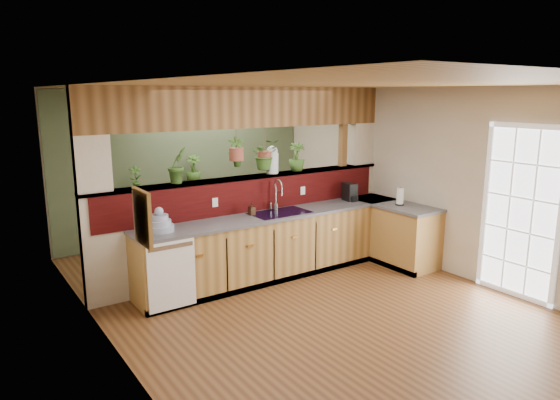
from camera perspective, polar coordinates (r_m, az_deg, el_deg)
ground at (r=6.27m, az=3.22°, el=-11.52°), size 4.60×7.00×0.01m
ceiling at (r=5.75m, az=3.53°, el=12.98°), size 4.60×7.00×0.01m
wall_back at (r=8.86m, az=-10.65°, el=4.01°), size 4.60×0.02×2.60m
wall_left at (r=4.85m, az=-18.68°, el=-2.97°), size 0.02×7.00×2.60m
wall_right at (r=7.48m, az=17.45°, el=2.22°), size 0.02×7.00×2.60m
pass_through_partition at (r=7.00m, az=-3.22°, el=1.20°), size 4.60×0.21×2.60m
pass_through_ledge at (r=6.96m, az=-3.45°, el=2.63°), size 4.60×0.21×0.04m
header_beam at (r=6.87m, az=-3.55°, el=10.52°), size 4.60×0.15×0.55m
sage_backwall at (r=8.84m, az=-10.60°, el=4.00°), size 4.55×0.02×2.55m
countertop at (r=7.25m, az=4.32°, el=-4.48°), size 4.14×1.52×0.90m
dishwasher at (r=5.95m, az=-12.26°, el=-8.37°), size 0.58×0.03×0.82m
navy_sink at (r=6.89m, az=-0.00°, el=-2.10°), size 0.82×0.50×0.18m
french_door at (r=6.80m, az=25.75°, el=-1.53°), size 0.06×1.02×2.16m
framed_print at (r=4.06m, az=-15.41°, el=-1.99°), size 0.04×0.35×0.45m
faucet at (r=6.98m, az=-0.33°, el=0.76°), size 0.20×0.19×0.44m
dish_stack at (r=6.10m, az=-13.60°, el=-2.65°), size 0.34×0.34×0.30m
soap_dispenser at (r=6.73m, az=-3.26°, el=-1.02°), size 0.08×0.08×0.17m
coffee_maker at (r=7.70m, az=8.02°, el=0.83°), size 0.14×0.24×0.27m
paper_towel at (r=7.54m, az=13.56°, el=0.35°), size 0.12×0.12×0.27m
glass_jar at (r=7.12m, az=-0.90°, el=4.64°), size 0.18×0.18×0.39m
ledge_plant_left at (r=6.44m, az=-11.65°, el=3.92°), size 0.31×0.28×0.46m
ledge_plant_right at (r=7.37m, az=1.92°, el=4.96°), size 0.30×0.30×0.41m
hanging_plant_a at (r=6.79m, az=-5.03°, el=6.68°), size 0.26×0.21×0.55m
hanging_plant_b at (r=7.02m, az=-1.78°, el=6.70°), size 0.43×0.39×0.55m
shelving_console at (r=8.61m, az=-12.48°, el=-1.72°), size 1.59×0.85×1.03m
shelf_plant_a at (r=8.29m, az=-16.19°, el=2.51°), size 0.23×0.19×0.38m
shelf_plant_b at (r=8.65m, az=-9.89°, el=3.52°), size 0.32×0.32×0.48m
floor_plant at (r=8.31m, az=-4.79°, el=-2.93°), size 0.66×0.57×0.73m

